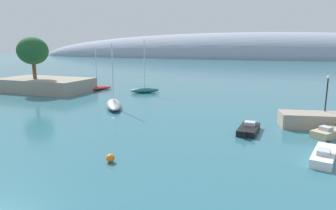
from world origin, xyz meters
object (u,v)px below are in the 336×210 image
(motorboat_black_foreground, at_px, (249,129))
(harbor_lamp_post, at_px, (327,89))
(sailboat_teal_mid_mooring, at_px, (145,90))
(tree_clump_shore, at_px, (33,51))
(sailboat_grey_near_shore, at_px, (114,104))
(sailboat_red_outer_mooring, at_px, (97,88))
(motorboat_sand_outer, at_px, (329,132))
(mooring_buoy_orange, at_px, (110,158))
(motorboat_white_alongside_breakwater, at_px, (324,155))

(motorboat_black_foreground, height_order, harbor_lamp_post, harbor_lamp_post)
(sailboat_teal_mid_mooring, height_order, harbor_lamp_post, sailboat_teal_mid_mooring)
(tree_clump_shore, height_order, sailboat_grey_near_shore, tree_clump_shore)
(sailboat_red_outer_mooring, height_order, motorboat_sand_outer, sailboat_red_outer_mooring)
(motorboat_black_foreground, relative_size, mooring_buoy_orange, 7.28)
(sailboat_grey_near_shore, height_order, sailboat_teal_mid_mooring, sailboat_teal_mid_mooring)
(sailboat_teal_mid_mooring, relative_size, mooring_buoy_orange, 15.06)
(motorboat_black_foreground, relative_size, harbor_lamp_post, 1.20)
(sailboat_red_outer_mooring, relative_size, motorboat_white_alongside_breakwater, 1.47)
(sailboat_teal_mid_mooring, xyz_separation_m, motorboat_black_foreground, (22.66, -21.48, -0.23))
(motorboat_white_alongside_breakwater, relative_size, mooring_buoy_orange, 8.38)
(sailboat_grey_near_shore, bearing_deg, mooring_buoy_orange, -2.95)
(sailboat_red_outer_mooring, bearing_deg, harbor_lamp_post, 96.51)
(sailboat_red_outer_mooring, xyz_separation_m, motorboat_white_alongside_breakwater, (40.77, -27.69, -0.06))
(motorboat_black_foreground, bearing_deg, sailboat_teal_mid_mooring, 49.56)
(sailboat_teal_mid_mooring, distance_m, sailboat_red_outer_mooring, 11.30)
(sailboat_teal_mid_mooring, distance_m, harbor_lamp_post, 34.48)
(motorboat_sand_outer, height_order, harbor_lamp_post, harbor_lamp_post)
(sailboat_grey_near_shore, distance_m, sailboat_red_outer_mooring, 19.99)
(motorboat_black_foreground, distance_m, harbor_lamp_post, 11.09)
(tree_clump_shore, height_order, motorboat_sand_outer, tree_clump_shore)
(sailboat_grey_near_shore, height_order, mooring_buoy_orange, sailboat_grey_near_shore)
(harbor_lamp_post, bearing_deg, tree_clump_shore, 170.67)
(sailboat_teal_mid_mooring, xyz_separation_m, mooring_buoy_orange, (12.96, -34.45, -0.25))
(tree_clump_shore, distance_m, sailboat_teal_mid_mooring, 24.05)
(motorboat_white_alongside_breakwater, bearing_deg, motorboat_sand_outer, -177.07)
(motorboat_black_foreground, distance_m, motorboat_white_alongside_breakwater, 9.18)
(motorboat_black_foreground, height_order, mooring_buoy_orange, motorboat_black_foreground)
(sailboat_teal_mid_mooring, bearing_deg, motorboat_black_foreground, -77.40)
(mooring_buoy_orange, bearing_deg, tree_clump_shore, 141.17)
(sailboat_red_outer_mooring, xyz_separation_m, mooring_buoy_orange, (24.26, -34.49, -0.12))
(tree_clump_shore, xyz_separation_m, sailboat_teal_mid_mooring, (21.86, 6.41, -7.71))
(motorboat_black_foreground, bearing_deg, tree_clump_shore, 74.34)
(tree_clump_shore, height_order, mooring_buoy_orange, tree_clump_shore)
(tree_clump_shore, distance_m, sailboat_grey_near_shore, 26.33)
(tree_clump_shore, relative_size, mooring_buoy_orange, 11.94)
(sailboat_red_outer_mooring, relative_size, harbor_lamp_post, 2.03)
(sailboat_red_outer_mooring, bearing_deg, motorboat_white_alongside_breakwater, 82.07)
(tree_clump_shore, bearing_deg, motorboat_black_foreground, -18.70)
(tree_clump_shore, xyz_separation_m, motorboat_black_foreground, (44.52, -15.07, -7.94))
(sailboat_red_outer_mooring, height_order, motorboat_white_alongside_breakwater, sailboat_red_outer_mooring)
(sailboat_teal_mid_mooring, xyz_separation_m, motorboat_white_alongside_breakwater, (29.47, -27.64, -0.19))
(sailboat_teal_mid_mooring, bearing_deg, tree_clump_shore, 162.43)
(motorboat_white_alongside_breakwater, height_order, motorboat_sand_outer, motorboat_sand_outer)
(sailboat_grey_near_shore, distance_m, harbor_lamp_post, 29.26)
(motorboat_white_alongside_breakwater, bearing_deg, sailboat_teal_mid_mooring, -120.93)
(motorboat_black_foreground, relative_size, motorboat_sand_outer, 1.15)
(sailboat_red_outer_mooring, bearing_deg, sailboat_teal_mid_mooring, 116.01)
(motorboat_white_alongside_breakwater, height_order, harbor_lamp_post, harbor_lamp_post)
(motorboat_sand_outer, xyz_separation_m, harbor_lamp_post, (0.09, 5.01, 3.90))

